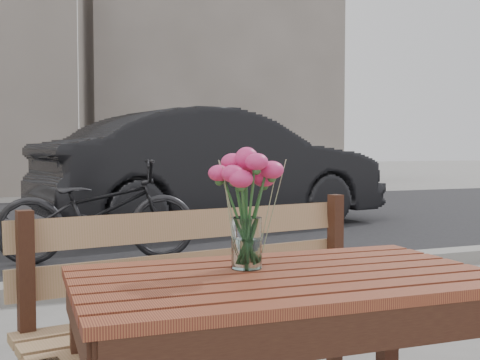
# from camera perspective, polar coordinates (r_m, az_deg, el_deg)

# --- Properties ---
(street) EXTENTS (30.00, 8.12, 0.12)m
(street) POSITION_cam_1_polar(r_m,az_deg,el_deg) (6.50, -15.75, -6.09)
(street) COLOR black
(street) RESTS_ON ground
(backdrop_buildings) EXTENTS (15.50, 4.00, 8.00)m
(backdrop_buildings) POSITION_cam_1_polar(r_m,az_deg,el_deg) (15.95, -19.02, 12.07)
(backdrop_buildings) COLOR slate
(backdrop_buildings) RESTS_ON ground
(main_table) EXTENTS (1.16, 0.70, 0.70)m
(main_table) POSITION_cam_1_polar(r_m,az_deg,el_deg) (1.70, 4.28, -12.69)
(main_table) COLOR #5C2118
(main_table) RESTS_ON ground
(main_bench) EXTENTS (1.44, 0.62, 0.87)m
(main_bench) POSITION_cam_1_polar(r_m,az_deg,el_deg) (2.23, -2.63, -10.44)
(main_bench) COLOR #9F7E52
(main_bench) RESTS_ON ground
(main_vase) EXTENTS (0.19, 0.19, 0.35)m
(main_vase) POSITION_cam_1_polar(r_m,az_deg,el_deg) (1.71, 0.63, -1.28)
(main_vase) COLOR white
(main_vase) RESTS_ON main_table
(parked_car) EXTENTS (4.87, 2.40, 1.54)m
(parked_car) POSITION_cam_1_polar(r_m,az_deg,el_deg) (8.01, -2.34, 1.02)
(parked_car) COLOR black
(parked_car) RESTS_ON ground
(bicycle) EXTENTS (1.87, 0.85, 0.95)m
(bicycle) POSITION_cam_1_polar(r_m,az_deg,el_deg) (5.71, -13.34, -2.84)
(bicycle) COLOR black
(bicycle) RESTS_ON ground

